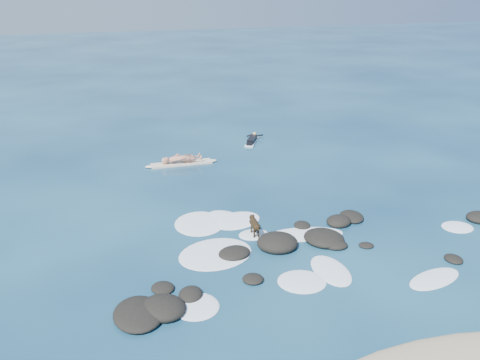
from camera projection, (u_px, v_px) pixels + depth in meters
name	position (u px, v px, depth m)	size (l,w,h in m)	color
ground	(314.00, 238.00, 18.82)	(160.00, 160.00, 0.00)	#0A2642
reef_rocks	(279.00, 256.00, 17.35)	(14.44, 5.45, 0.58)	black
breaking_foam	(264.00, 245.00, 18.26)	(11.68, 7.99, 0.12)	white
standing_surfer_rig	(181.00, 149.00, 25.90)	(3.58, 0.71, 2.04)	beige
paddling_surfer_rig	(252.00, 140.00, 29.71)	(1.51, 2.09, 0.39)	white
dog	(254.00, 224.00, 18.82)	(0.32, 1.09, 0.69)	black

